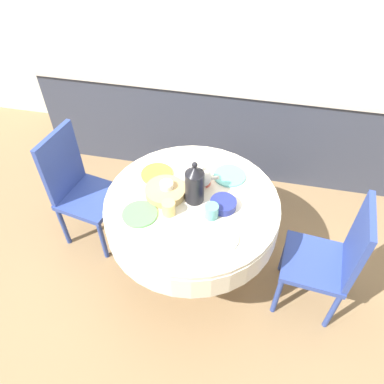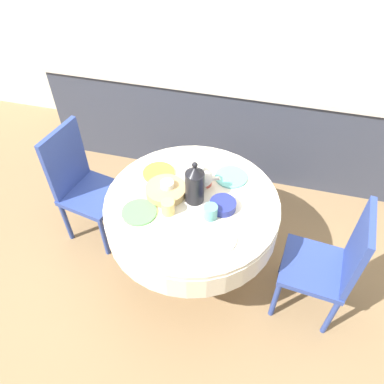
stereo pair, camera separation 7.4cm
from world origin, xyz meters
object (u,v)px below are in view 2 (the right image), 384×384
(chair_right, at_px, (82,182))
(coffee_carafe, at_px, (195,184))
(chair_left, at_px, (331,263))
(teapot, at_px, (203,178))

(chair_right, distance_m, coffee_carafe, 0.98)
(chair_left, height_order, coffee_carafe, coffee_carafe)
(chair_left, relative_size, coffee_carafe, 3.09)
(teapot, bearing_deg, chair_right, 178.34)
(chair_left, bearing_deg, teapot, 80.46)
(chair_left, distance_m, chair_right, 1.81)
(chair_left, distance_m, coffee_carafe, 0.96)
(coffee_carafe, relative_size, teapot, 1.72)
(chair_left, xyz_separation_m, chair_right, (-1.79, 0.27, 0.00))
(coffee_carafe, xyz_separation_m, teapot, (0.02, 0.13, -0.06))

